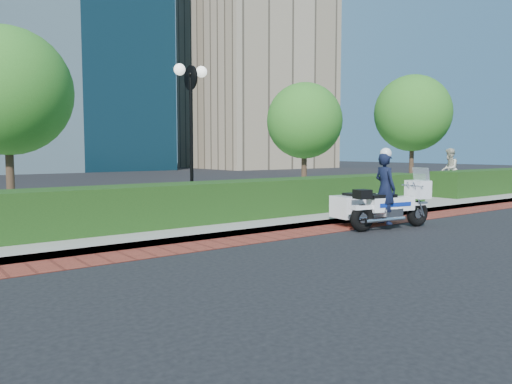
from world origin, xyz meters
TOP-DOWN VIEW (x-y plane):
  - ground at (0.00, 0.00)m, footprint 120.00×120.00m
  - brick_strip at (0.00, 1.50)m, footprint 60.00×1.00m
  - sidewalk at (0.00, 6.00)m, footprint 60.00×8.00m
  - hedge_main at (0.00, 3.60)m, footprint 18.00×1.20m
  - hedge_far at (16.00, 3.60)m, footprint 10.00×1.20m
  - lamppost at (1.00, 5.20)m, footprint 1.02×0.70m
  - tree_b at (-3.50, 6.50)m, footprint 3.20×3.20m
  - tree_c at (6.50, 6.50)m, footprint 2.80×2.80m
  - tree_d at (13.00, 6.50)m, footprint 3.40×3.40m
  - tower_right at (28.00, 38.00)m, footprint 14.00×12.00m
  - police_motorcycle at (3.99, 0.94)m, footprint 2.50×1.94m
  - pedestrian at (14.72, 5.70)m, footprint 1.15×1.07m

SIDE VIEW (x-z plane):
  - ground at x=0.00m, z-range 0.00..0.00m
  - brick_strip at x=0.00m, z-range 0.00..0.01m
  - sidewalk at x=0.00m, z-range 0.00..0.15m
  - hedge_main at x=0.00m, z-range 0.15..1.15m
  - hedge_far at x=16.00m, z-range 0.15..1.15m
  - police_motorcycle at x=3.99m, z-range -0.32..1.71m
  - pedestrian at x=14.72m, z-range 0.15..2.06m
  - lamppost at x=1.00m, z-range 0.85..5.06m
  - tree_c at x=6.50m, z-range 0.90..5.20m
  - tree_b at x=-3.50m, z-range 0.99..5.88m
  - tree_d at x=13.00m, z-range 1.03..6.19m
  - tower_right at x=28.00m, z-range 0.00..28.00m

